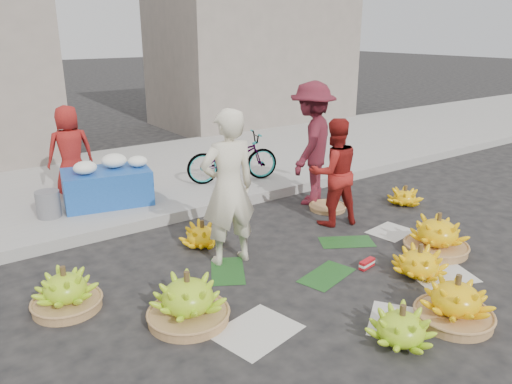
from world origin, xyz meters
TOP-DOWN VIEW (x-y plane):
  - ground at (0.00, 0.00)m, footprint 80.00×80.00m
  - curb at (0.00, 2.20)m, footprint 40.00×0.25m
  - sidewalk at (0.00, 4.30)m, footprint 40.00×4.00m
  - building_right at (4.50, 7.70)m, footprint 5.00×3.00m
  - newspaper_scatter at (0.00, -0.80)m, footprint 3.20×1.80m
  - banana_leaves at (-0.10, 0.20)m, footprint 2.00×1.00m
  - banana_bunch_0 at (-1.70, -0.11)m, footprint 0.72×0.72m
  - banana_bunch_1 at (-0.42, -1.42)m, footprint 0.68×0.68m
  - banana_bunch_2 at (0.22, -1.49)m, footprint 0.78×0.78m
  - banana_bunch_3 at (0.68, -0.76)m, footprint 0.61×0.61m
  - banana_bunch_4 at (1.35, -0.50)m, footprint 0.82×0.82m
  - banana_bunch_5 at (2.38, 0.78)m, footprint 0.59×0.59m
  - banana_bunch_6 at (-2.53, 0.73)m, footprint 0.69×0.69m
  - banana_bunch_7 at (-0.79, 1.23)m, footprint 0.57×0.57m
  - basket_spare at (1.31, 1.28)m, footprint 0.65×0.65m
  - incense_stack at (0.38, -0.32)m, footprint 0.23×0.11m
  - vendor_cream at (-0.75, 0.70)m, footprint 0.68×0.49m
  - vendor_red at (0.98, 0.87)m, footprint 0.81×0.71m
  - man_striped at (1.32, 1.69)m, footprint 1.33×1.20m
  - flower_table at (-1.28, 3.05)m, footprint 1.30×0.96m
  - grey_bucket at (-2.11, 2.98)m, footprint 0.31×0.31m
  - flower_vendor at (-1.56, 3.74)m, footprint 0.68×0.47m
  - bicycle at (0.75, 2.94)m, footprint 0.94×1.58m

SIDE VIEW (x-z plane):
  - ground at x=0.00m, z-range 0.00..0.00m
  - newspaper_scatter at x=0.00m, z-range 0.00..0.01m
  - banana_leaves at x=-0.10m, z-range 0.00..0.01m
  - basket_spare at x=1.31m, z-range 0.00..0.06m
  - incense_stack at x=0.38m, z-range 0.01..0.09m
  - sidewalk at x=0.00m, z-range 0.00..0.12m
  - curb at x=0.00m, z-range 0.00..0.15m
  - banana_bunch_5 at x=2.38m, z-range -0.02..0.27m
  - banana_bunch_7 at x=-0.79m, z-range -0.02..0.30m
  - banana_bunch_1 at x=-0.42m, z-range -0.02..0.33m
  - banana_bunch_3 at x=0.68m, z-range -0.02..0.34m
  - banana_bunch_6 at x=-2.53m, z-range -0.03..0.40m
  - banana_bunch_2 at x=0.22m, z-range -0.03..0.43m
  - banana_bunch_4 at x=1.35m, z-range -0.03..0.45m
  - banana_bunch_0 at x=-1.70m, z-range -0.03..0.46m
  - grey_bucket at x=-2.11m, z-range 0.12..0.47m
  - flower_table at x=-1.28m, z-range 0.06..0.74m
  - bicycle at x=0.75m, z-range 0.12..0.91m
  - vendor_red at x=0.98m, z-range 0.00..1.42m
  - flower_vendor at x=-1.56m, z-range 0.12..1.46m
  - vendor_cream at x=-0.75m, z-range 0.00..1.72m
  - man_striped at x=1.32m, z-range 0.00..1.79m
  - building_right at x=4.50m, z-range 0.00..5.00m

